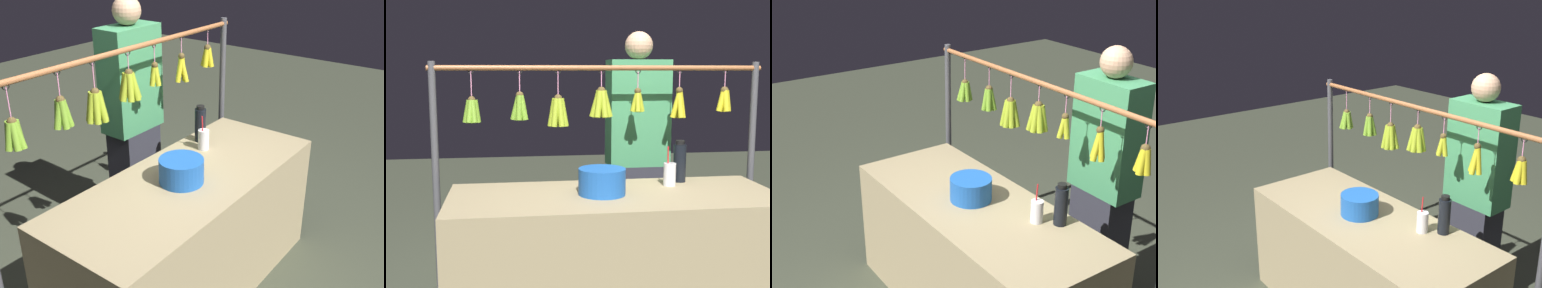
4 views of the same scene
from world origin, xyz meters
TOP-DOWN VIEW (x-y plane):
  - market_counter at (0.00, 0.00)m, footprint 1.81×0.73m
  - display_rack at (0.04, -0.45)m, footprint 2.09×0.14m
  - water_bottle at (-0.45, -0.25)m, footprint 0.08×0.08m
  - blue_bucket at (0.07, -0.00)m, footprint 0.26×0.26m
  - drink_cup at (-0.36, -0.15)m, footprint 0.07×0.07m
  - vendor_person at (-0.32, -0.75)m, footprint 0.42×0.23m

SIDE VIEW (x-z plane):
  - market_counter at x=0.00m, z-range 0.00..0.81m
  - vendor_person at x=-0.32m, z-range -0.01..1.74m
  - drink_cup at x=-0.36m, z-range 0.77..1.00m
  - blue_bucket at x=0.07m, z-range 0.81..0.96m
  - water_bottle at x=-0.45m, z-range 0.81..1.06m
  - display_rack at x=0.04m, z-range 0.35..1.89m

